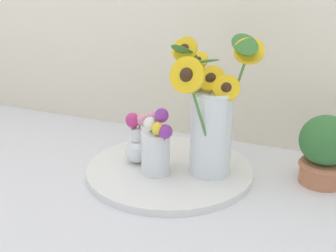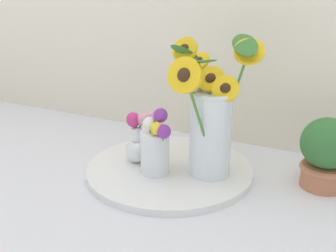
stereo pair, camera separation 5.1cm
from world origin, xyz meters
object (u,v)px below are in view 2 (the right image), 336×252
(vase_small_center, at_px, (155,147))
(vase_bulb_right, at_px, (137,138))
(mason_jar_sunflowers, at_px, (210,120))
(serving_tray, at_px, (168,169))
(potted_plant, at_px, (326,152))

(vase_small_center, distance_m, vase_bulb_right, 0.10)
(mason_jar_sunflowers, bearing_deg, serving_tray, -174.48)
(serving_tray, distance_m, vase_bulb_right, 0.13)
(mason_jar_sunflowers, distance_m, vase_bulb_right, 0.24)
(vase_small_center, xyz_separation_m, vase_bulb_right, (-0.09, 0.05, -0.01))
(serving_tray, xyz_separation_m, vase_small_center, (-0.01, -0.06, 0.09))
(vase_bulb_right, xyz_separation_m, potted_plant, (0.52, 0.12, 0.01))
(potted_plant, bearing_deg, vase_bulb_right, -166.91)
(potted_plant, bearing_deg, vase_small_center, -158.71)
(serving_tray, distance_m, potted_plant, 0.44)
(serving_tray, bearing_deg, potted_plant, 14.84)
(vase_bulb_right, bearing_deg, serving_tray, 5.41)
(vase_small_center, distance_m, potted_plant, 0.46)
(vase_small_center, bearing_deg, potted_plant, 21.29)
(vase_small_center, bearing_deg, vase_bulb_right, 151.65)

